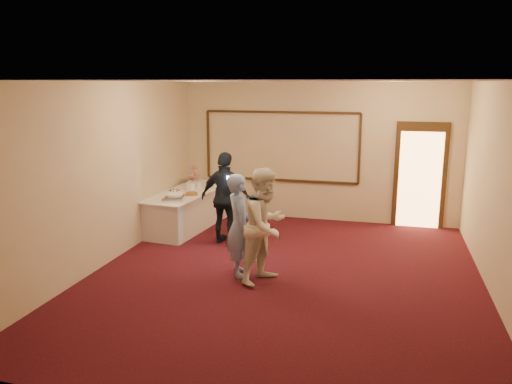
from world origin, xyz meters
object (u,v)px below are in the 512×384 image
plate_stack_a (191,186)px  man (239,225)px  tart (191,194)px  guest (226,198)px  woman (266,226)px  plate_stack_b (198,185)px  cupcake_stand (194,176)px  pavlova_tray (175,196)px  buffet_table (188,209)px

plate_stack_a → man: man is taller
tart → guest: 1.01m
plate_stack_a → woman: bearing=-48.8°
plate_stack_b → cupcake_stand: bearing=120.6°
woman → cupcake_stand: bearing=60.6°
pavlova_tray → cupcake_stand: bearing=98.7°
cupcake_stand → tart: size_ratio=1.61×
buffet_table → man: 2.95m
pavlova_tray → guest: size_ratio=0.33×
pavlova_tray → plate_stack_b: pavlova_tray is taller
buffet_table → pavlova_tray: (0.08, -0.84, 0.47)m
plate_stack_b → man: (1.71, -2.64, -0.03)m
guest → cupcake_stand: bearing=-42.9°
cupcake_stand → man: 3.66m
plate_stack_a → guest: (1.09, -0.95, 0.01)m
buffet_table → cupcake_stand: size_ratio=5.68×
plate_stack_a → man: size_ratio=0.12×
pavlova_tray → man: size_ratio=0.35×
pavlova_tray → cupcake_stand: size_ratio=1.23×
plate_stack_a → woman: (2.24, -2.55, 0.02)m
tart → guest: (0.89, -0.48, 0.07)m
buffet_table → plate_stack_a: size_ratio=13.11×
tart → plate_stack_b: bearing=100.9°
plate_stack_a → plate_stack_b: plate_stack_a is taller
buffet_table → man: (1.80, -2.30, 0.42)m
tart → man: (1.57, -1.94, 0.01)m
buffet_table → man: man is taller
tart → woman: size_ratio=0.16×
cupcake_stand → plate_stack_a: cupcake_stand is taller
buffet_table → tart: tart is taller
man → guest: 1.61m
pavlova_tray → buffet_table: bearing=95.5°
pavlova_tray → plate_stack_a: bearing=93.2°
plate_stack_b → woman: bearing=-52.1°
pavlova_tray → tart: 0.51m
buffet_table → guest: 1.48m
cupcake_stand → plate_stack_a: bearing=-73.9°
tart → man: man is taller
man → woman: woman is taller
woman → plate_stack_a: bearing=64.8°
plate_stack_b → woman: 3.54m
man → plate_stack_b: bearing=7.9°
pavlova_tray → guest: (1.03, -0.00, 0.01)m
plate_stack_b → buffet_table: bearing=-104.9°
buffet_table → cupcake_stand: cupcake_stand is taller
plate_stack_b → man: 3.15m
tart → woman: (2.04, -2.08, 0.08)m
plate_stack_a → man: bearing=-53.6°
cupcake_stand → plate_stack_a: (0.20, -0.68, -0.08)m
woman → pavlova_tray: bearing=77.3°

